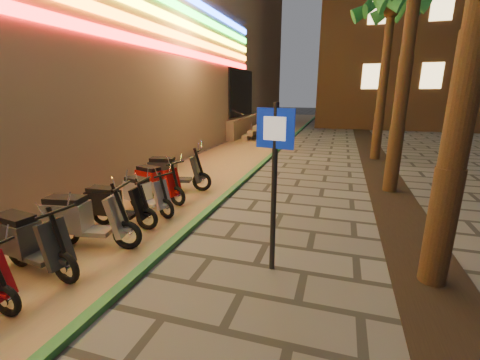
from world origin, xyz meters
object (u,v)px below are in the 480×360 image
(scooter_5, at_px, (82,219))
(scooter_6, at_px, (114,205))
(pedestrian_sign, at_px, (274,166))
(scooter_9, at_px, (172,172))
(scooter_7, at_px, (144,194))
(scooter_4, at_px, (28,241))
(scooter_8, at_px, (156,182))

(scooter_5, height_order, scooter_6, scooter_5)
(pedestrian_sign, xyz_separation_m, scooter_9, (-3.76, 3.50, -1.20))
(pedestrian_sign, relative_size, scooter_6, 1.67)
(scooter_7, bearing_deg, scooter_6, -81.64)
(scooter_4, distance_m, scooter_9, 4.76)
(pedestrian_sign, relative_size, scooter_7, 1.75)
(scooter_4, distance_m, scooter_5, 0.99)
(scooter_8, bearing_deg, pedestrian_sign, -17.24)
(pedestrian_sign, height_order, scooter_8, pedestrian_sign)
(pedestrian_sign, bearing_deg, scooter_7, 166.20)
(scooter_7, height_order, scooter_8, scooter_8)
(scooter_6, height_order, scooter_8, scooter_8)
(pedestrian_sign, height_order, scooter_4, pedestrian_sign)
(pedestrian_sign, distance_m, scooter_9, 5.28)
(scooter_7, bearing_deg, scooter_8, 120.50)
(pedestrian_sign, relative_size, scooter_9, 1.47)
(scooter_6, relative_size, scooter_8, 0.98)
(scooter_6, xyz_separation_m, scooter_8, (-0.08, 1.83, 0.02))
(scooter_5, bearing_deg, scooter_4, -110.34)
(scooter_5, distance_m, scooter_9, 3.79)
(scooter_4, bearing_deg, scooter_8, 97.65)
(pedestrian_sign, height_order, scooter_9, pedestrian_sign)
(pedestrian_sign, xyz_separation_m, scooter_5, (-3.60, -0.28, -1.21))
(pedestrian_sign, bearing_deg, scooter_9, 148.45)
(scooter_5, bearing_deg, scooter_6, 83.36)
(scooter_8, bearing_deg, scooter_9, 107.88)
(scooter_4, xyz_separation_m, scooter_5, (0.17, 0.97, 0.02))
(scooter_8, xyz_separation_m, scooter_9, (-0.02, 0.96, 0.05))
(scooter_8, distance_m, scooter_9, 0.96)
(scooter_5, bearing_deg, scooter_7, 77.43)
(pedestrian_sign, bearing_deg, scooter_5, -164.12)
(pedestrian_sign, height_order, scooter_6, pedestrian_sign)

